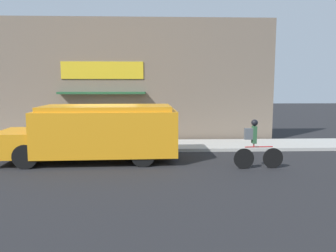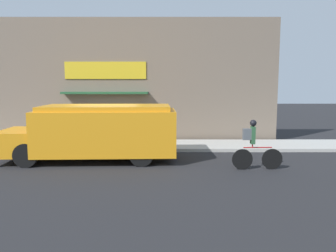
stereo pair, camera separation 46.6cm
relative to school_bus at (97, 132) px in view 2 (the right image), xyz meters
name	(u,v)px [view 2 (the right image)]	position (x,y,z in m)	size (l,w,h in m)	color
ground_plane	(106,152)	(0.06, 1.43, -1.06)	(70.00, 70.00, 0.00)	#232326
sidewalk	(111,145)	(0.06, 2.61, -0.99)	(28.00, 2.35, 0.13)	#ADAAA3
storefront	(115,81)	(0.05, 4.07, 1.86)	(15.43, 0.74, 5.85)	#756656
school_bus	(97,132)	(0.00, 0.00, 0.00)	(6.25, 2.72, 1.99)	orange
cyclist	(253,146)	(5.31, -1.30, -0.27)	(1.64, 0.21, 1.62)	black
trash_bin	(68,133)	(-1.84, 2.59, -0.43)	(0.50, 0.50, 0.99)	#38383D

